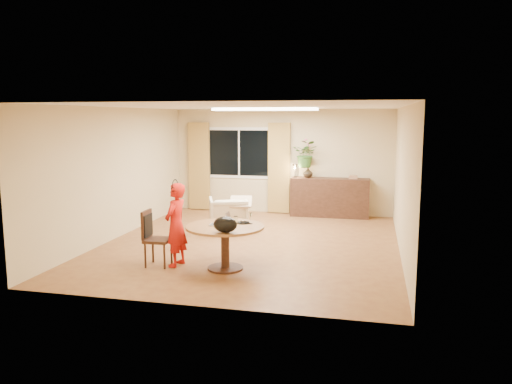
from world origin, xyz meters
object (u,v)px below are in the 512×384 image
dining_table (225,235)px  armchair (228,214)px  child (176,225)px  dining_chair (158,238)px  sideboard (330,197)px

dining_table → armchair: bearing=105.2°
child → armchair: (0.13, 2.57, -0.32)m
dining_chair → armchair: 2.68m
child → sideboard: 5.10m
child → armchair: bearing=-176.2°
child → armchair: child is taller
dining_table → sideboard: sideboard is taller
dining_chair → sideboard: 5.29m
dining_table → armchair: armchair is taller
dining_table → sideboard: 4.82m
dining_table → dining_chair: 1.12m
armchair → child: bearing=66.7°
dining_table → dining_chair: (-1.11, -0.08, -0.10)m
dining_chair → sideboard: bearing=60.6°
sideboard → dining_table: bearing=-105.2°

